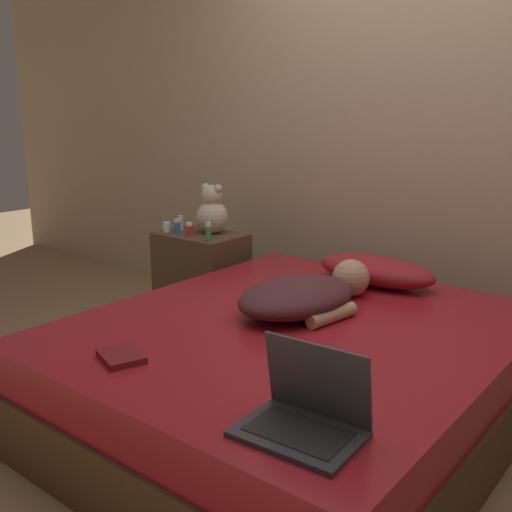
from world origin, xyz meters
The scene contains 14 objects.
ground_plane centered at (0.00, 0.00, 0.00)m, with size 12.00×12.00×0.00m, color #937551.
wall_back centered at (0.00, 1.23, 1.30)m, with size 8.00×0.06×2.60m.
bed centered at (0.00, 0.00, 0.22)m, with size 1.66×1.90×0.45m.
nightstand centered at (-1.15, 0.63, 0.29)m, with size 0.51×0.36×0.58m.
pillow centered at (-0.01, 0.72, 0.52)m, with size 0.62×0.28×0.14m.
person_lying centered at (-0.06, 0.16, 0.53)m, with size 0.48×0.77×0.18m.
laptop centered at (0.51, -0.68, 0.51)m, with size 0.35×0.26×0.25m.
teddy_bear centered at (-1.10, 0.69, 0.71)m, with size 0.20×0.20×0.30m.
bottle_clear centered at (-1.31, 0.63, 0.62)m, with size 0.04×0.04×0.09m.
bottle_green centered at (-0.96, 0.51, 0.63)m, with size 0.03×0.03×0.11m.
bottle_red centered at (-1.14, 0.53, 0.62)m, with size 0.04×0.04×0.08m.
bottle_white centered at (-1.34, 0.54, 0.61)m, with size 0.05×0.05×0.06m.
bottle_blue centered at (-1.27, 0.56, 0.62)m, with size 0.04×0.04×0.08m.
book centered at (-0.27, -0.69, 0.46)m, with size 0.21×0.18×0.02m.
Camera 1 is at (1.33, -1.93, 1.32)m, focal length 42.00 mm.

